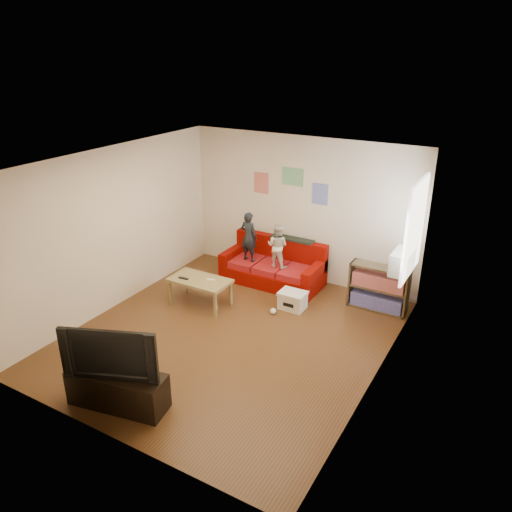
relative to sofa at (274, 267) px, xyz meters
The scene contains 17 objects.
room_shell 2.35m from the sofa, 80.89° to the right, with size 4.52×5.02×2.72m.
sofa is the anchor object (origin of this frame).
child_a 0.76m from the sofa, 160.02° to the right, with size 0.35×0.23×0.95m, color black.
child_b 0.57m from the sofa, 47.98° to the right, with size 0.40×0.31×0.82m, color beige.
coffee_table 1.59m from the sofa, 115.26° to the right, with size 1.04×0.57×0.47m.
remote 1.82m from the sofa, 120.79° to the right, with size 0.18×0.05×0.02m, color black.
game_controller 1.48m from the sofa, 109.02° to the right, with size 0.13×0.04×0.03m, color white.
bookshelf 2.03m from the sofa, ahead, with size 0.98×0.30×0.79m.
window 2.92m from the sofa, ahead, with size 0.04×1.08×1.48m, color white.
ac_unit 2.59m from the sofa, ahead, with size 0.28×0.55×0.35m, color #B7B2A3.
artwork_left 1.62m from the sofa, 140.98° to the left, with size 0.30×0.01×0.40m, color #D87266.
artwork_center 1.73m from the sofa, 72.71° to the left, with size 0.42×0.01×0.32m, color #72B27F.
artwork_right 1.63m from the sofa, 31.71° to the left, with size 0.30×0.01×0.38m, color #727FCC.
file_box 1.12m from the sofa, 45.65° to the right, with size 0.45×0.34×0.31m.
tv_stand 4.10m from the sofa, 90.18° to the right, with size 1.25×0.42×0.47m, color black.
television 4.14m from the sofa, 90.18° to the right, with size 1.18×0.16×0.68m, color black.
tissue 1.30m from the sofa, 62.65° to the right, with size 0.10×0.10×0.10m, color silver.
Camera 1 is at (3.63, -5.54, 4.16)m, focal length 35.00 mm.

